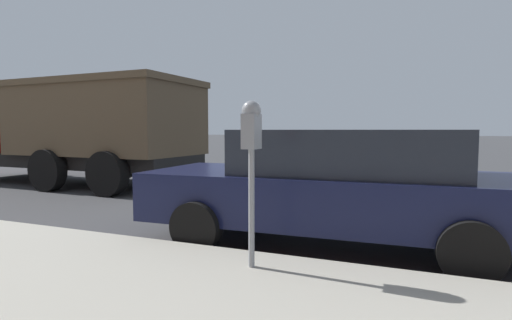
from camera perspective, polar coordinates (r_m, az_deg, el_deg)
name	(u,v)px	position (r m, az deg, el deg)	size (l,w,h in m)	color
ground_plane	(363,228)	(6.49, 15.01, -9.37)	(220.00, 220.00, 0.00)	#424244
parking_meter	(251,140)	(3.88, -0.65, 2.82)	(0.21, 0.19, 1.64)	gray
car_navy	(336,185)	(5.35, 11.35, -3.49)	(2.20, 4.95, 1.52)	#14193D
dump_truck	(70,127)	(12.42, -25.03, 4.34)	(3.05, 7.84, 2.81)	black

